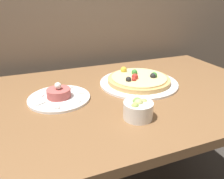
# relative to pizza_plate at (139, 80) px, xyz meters

# --- Properties ---
(dining_table) EXTENTS (1.42, 0.82, 0.80)m
(dining_table) POSITION_rel_pizza_plate_xyz_m (-0.15, -0.06, -0.12)
(dining_table) COLOR brown
(dining_table) RESTS_ON ground_plane
(pizza_plate) EXTENTS (0.37, 0.37, 0.06)m
(pizza_plate) POSITION_rel_pizza_plate_xyz_m (0.00, 0.00, 0.00)
(pizza_plate) COLOR white
(pizza_plate) RESTS_ON dining_table
(tartare_plate) EXTENTS (0.25, 0.25, 0.07)m
(tartare_plate) POSITION_rel_pizza_plate_xyz_m (-0.38, -0.03, -0.00)
(tartare_plate) COLOR white
(tartare_plate) RESTS_ON dining_table
(small_bowl) EXTENTS (0.10, 0.10, 0.07)m
(small_bowl) POSITION_rel_pizza_plate_xyz_m (-0.15, -0.27, 0.02)
(small_bowl) COLOR silver
(small_bowl) RESTS_ON dining_table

